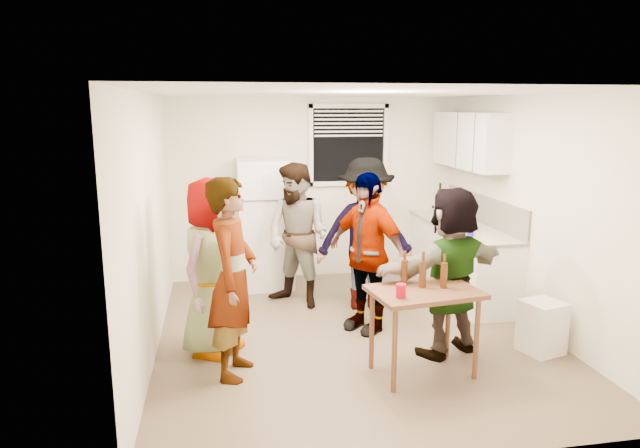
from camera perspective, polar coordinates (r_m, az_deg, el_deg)
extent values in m
cube|color=white|center=(7.58, -5.51, 0.03)|extent=(0.70, 0.70, 1.70)
cube|color=white|center=(7.58, 13.86, -3.51)|extent=(0.60, 2.20, 0.86)
cube|color=beige|center=(7.48, 14.03, -0.18)|extent=(0.64, 2.22, 0.04)
cube|color=#A9A49C|center=(7.56, 16.07, 1.38)|extent=(0.03, 2.20, 0.36)
cube|color=white|center=(7.58, 14.71, 8.10)|extent=(0.34, 1.60, 0.70)
cylinder|color=white|center=(7.42, 14.07, -0.12)|extent=(0.11, 0.11, 0.24)
cylinder|color=black|center=(8.31, 11.83, 1.21)|extent=(0.08, 0.08, 0.31)
cylinder|color=#47230C|center=(7.04, 14.76, -0.78)|extent=(0.06, 0.06, 0.24)
cylinder|color=#2619BF|center=(6.83, 14.78, -1.16)|extent=(0.08, 0.08, 0.11)
cube|color=gold|center=(8.01, 14.02, 1.32)|extent=(0.02, 0.19, 0.16)
cube|color=white|center=(6.06, 21.31, -9.63)|extent=(0.44, 0.44, 0.52)
cylinder|color=#47230C|center=(5.19, 10.19, -6.24)|extent=(0.06, 0.06, 0.24)
cylinder|color=#B2051E|center=(4.90, 8.08, -7.27)|extent=(0.09, 0.09, 0.12)
imported|color=gray|center=(5.87, -10.44, -12.37)|extent=(1.91, 1.63, 0.55)
imported|color=#141933|center=(5.39, -8.39, -14.53)|extent=(1.90, 1.13, 0.43)
imported|color=#513225|center=(7.02, -2.19, -8.07)|extent=(1.80, 1.83, 0.66)
imported|color=#3A3A3F|center=(6.97, 4.44, -8.25)|extent=(1.27, 1.87, 0.67)
imported|color=black|center=(6.33, 4.55, -10.38)|extent=(1.98, 1.81, 0.42)
imported|color=#C0753F|center=(5.88, 12.59, -12.39)|extent=(2.01, 2.08, 0.49)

